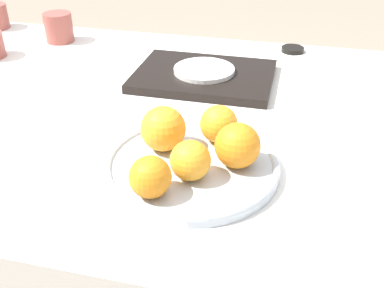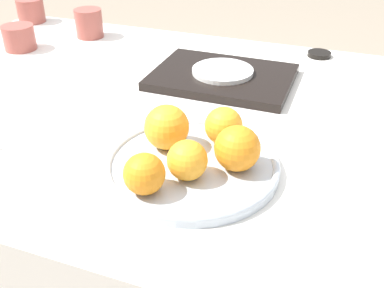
% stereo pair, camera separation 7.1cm
% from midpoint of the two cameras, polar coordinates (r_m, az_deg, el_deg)
% --- Properties ---
extents(table, '(1.33, 0.90, 0.77)m').
position_cam_midpoint_polar(table, '(1.18, -7.31, -12.05)').
color(table, silver).
rests_on(table, ground_plane).
extents(fruit_platter, '(0.29, 0.29, 0.02)m').
position_cam_midpoint_polar(fruit_platter, '(0.73, -2.78, -2.74)').
color(fruit_platter, '#B2BCC6').
rests_on(fruit_platter, table).
extents(orange_0, '(0.06, 0.06, 0.06)m').
position_cam_midpoint_polar(orange_0, '(0.68, -3.20, -2.19)').
color(orange_0, orange).
rests_on(orange_0, fruit_platter).
extents(orange_1, '(0.08, 0.08, 0.08)m').
position_cam_midpoint_polar(orange_1, '(0.75, -6.40, 1.86)').
color(orange_1, orange).
rests_on(orange_1, fruit_platter).
extents(orange_2, '(0.07, 0.07, 0.07)m').
position_cam_midpoint_polar(orange_2, '(0.71, 2.95, -0.28)').
color(orange_2, orange).
rests_on(orange_2, fruit_platter).
extents(orange_3, '(0.07, 0.07, 0.07)m').
position_cam_midpoint_polar(orange_3, '(0.77, 0.79, 2.48)').
color(orange_3, orange).
rests_on(orange_3, fruit_platter).
extents(orange_4, '(0.06, 0.06, 0.06)m').
position_cam_midpoint_polar(orange_4, '(0.65, -8.47, -4.27)').
color(orange_4, orange).
rests_on(orange_4, fruit_platter).
extents(serving_tray, '(0.32, 0.23, 0.02)m').
position_cam_midpoint_polar(serving_tray, '(1.05, -0.42, 8.58)').
color(serving_tray, black).
rests_on(serving_tray, table).
extents(side_plate, '(0.14, 0.14, 0.01)m').
position_cam_midpoint_polar(side_plate, '(1.05, -0.42, 9.33)').
color(side_plate, silver).
rests_on(side_plate, serving_tray).
extents(cup_3, '(0.08, 0.08, 0.08)m').
position_cam_midpoint_polar(cup_3, '(1.36, -18.07, 13.87)').
color(cup_3, '#9E4C42').
rests_on(cup_3, table).
extents(soy_dish, '(0.06, 0.06, 0.01)m').
position_cam_midpoint_polar(soy_dish, '(1.25, 11.05, 11.67)').
color(soy_dish, black).
rests_on(soy_dish, table).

